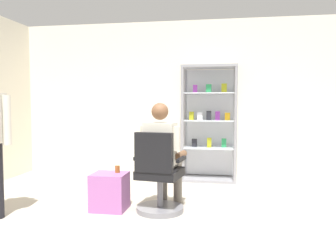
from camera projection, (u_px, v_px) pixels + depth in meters
ground_plane at (150, 245)px, 3.11m from camera, size 7.20×7.20×0.00m
back_wall at (187, 99)px, 5.97m from camera, size 6.00×0.10×2.70m
display_cabinet_main at (209, 122)px, 5.69m from camera, size 0.90×0.45×1.90m
office_chair at (158, 180)px, 3.98m from camera, size 0.60×0.56×0.96m
seated_shopkeeper at (163, 151)px, 4.11m from camera, size 0.53×0.60×1.29m
storage_crate at (110, 191)px, 4.12m from camera, size 0.41×0.37×0.44m
tea_glass at (117, 169)px, 4.14m from camera, size 0.06×0.06×0.09m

